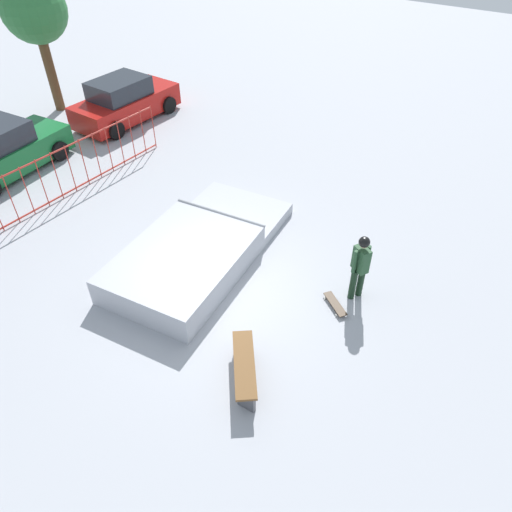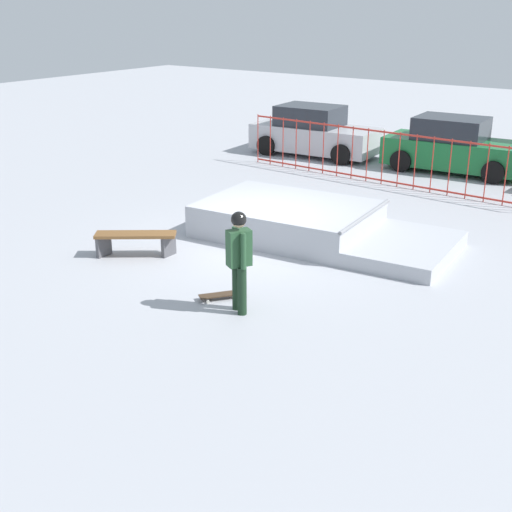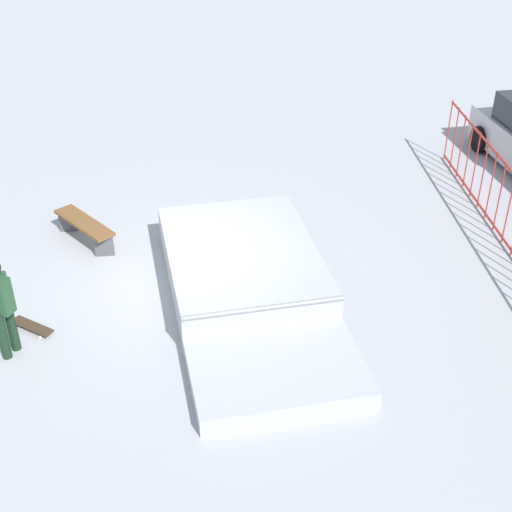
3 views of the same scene
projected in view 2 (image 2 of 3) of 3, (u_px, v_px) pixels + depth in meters
The scene contains 8 objects.
ground_plane at pixel (257, 247), 14.40m from camera, with size 60.00×60.00×0.00m, color #A8AAB2.
skate_ramp at pixel (307, 224), 14.86m from camera, with size 5.62×3.10×0.74m.
skater at pixel (239, 254), 11.10m from camera, with size 0.40×0.44×1.73m.
skateboard at pixel (222, 295), 11.91m from camera, with size 0.64×0.76×0.09m.
perimeter_fence at pixel (391, 158), 18.91m from camera, with size 9.31×0.51×1.50m.
park_bench at pixel (136, 239), 13.80m from camera, with size 1.52×1.27×0.48m.
parked_car_silver at pixel (314, 133), 22.65m from camera, with size 4.21×2.15×1.60m.
parked_car_green at pixel (454, 147), 20.47m from camera, with size 4.20×2.13×1.60m.
Camera 2 is at (7.88, -11.02, 4.87)m, focal length 48.48 mm.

